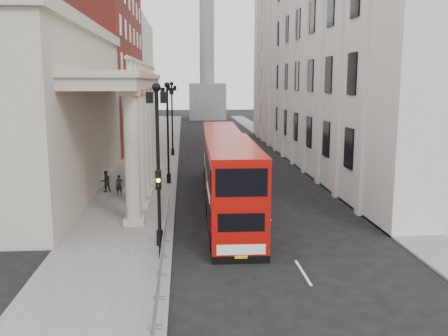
# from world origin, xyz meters

# --- Properties ---
(ground) EXTENTS (260.00, 260.00, 0.00)m
(ground) POSITION_xyz_m (0.00, 0.00, 0.00)
(ground) COLOR black
(ground) RESTS_ON ground
(sidewalk_west) EXTENTS (6.00, 140.00, 0.12)m
(sidewalk_west) POSITION_xyz_m (-3.00, 30.00, 0.06)
(sidewalk_west) COLOR slate
(sidewalk_west) RESTS_ON ground
(sidewalk_east) EXTENTS (3.00, 140.00, 0.12)m
(sidewalk_east) POSITION_xyz_m (13.50, 30.00, 0.06)
(sidewalk_east) COLOR slate
(sidewalk_east) RESTS_ON ground
(kerb) EXTENTS (0.20, 140.00, 0.14)m
(kerb) POSITION_xyz_m (-0.05, 30.00, 0.07)
(kerb) COLOR slate
(kerb) RESTS_ON ground
(portico_building) EXTENTS (9.00, 28.00, 12.00)m
(portico_building) POSITION_xyz_m (-10.50, 18.00, 6.00)
(portico_building) COLOR #A8A18D
(portico_building) RESTS_ON ground
(brick_building) EXTENTS (9.00, 32.00, 22.00)m
(brick_building) POSITION_xyz_m (-10.50, 48.00, 11.00)
(brick_building) COLOR maroon
(brick_building) RESTS_ON ground
(west_building_far) EXTENTS (9.00, 30.00, 20.00)m
(west_building_far) POSITION_xyz_m (-10.50, 80.00, 10.00)
(west_building_far) COLOR #A8A18D
(west_building_far) RESTS_ON ground
(east_building) EXTENTS (8.00, 55.00, 25.00)m
(east_building) POSITION_xyz_m (16.00, 32.00, 12.50)
(east_building) COLOR beige
(east_building) RESTS_ON ground
(monument_column) EXTENTS (8.00, 8.00, 54.20)m
(monument_column) POSITION_xyz_m (6.00, 92.00, 15.98)
(monument_column) COLOR #60605E
(monument_column) RESTS_ON ground
(lamp_post_south) EXTENTS (1.05, 0.44, 8.32)m
(lamp_post_south) POSITION_xyz_m (-0.60, 4.00, 4.91)
(lamp_post_south) COLOR black
(lamp_post_south) RESTS_ON sidewalk_west
(lamp_post_mid) EXTENTS (1.05, 0.44, 8.32)m
(lamp_post_mid) POSITION_xyz_m (-0.60, 20.00, 4.91)
(lamp_post_mid) COLOR black
(lamp_post_mid) RESTS_ON sidewalk_west
(lamp_post_north) EXTENTS (1.05, 0.44, 8.32)m
(lamp_post_north) POSITION_xyz_m (-0.60, 36.00, 4.91)
(lamp_post_north) COLOR black
(lamp_post_north) RESTS_ON sidewalk_west
(traffic_light) EXTENTS (0.28, 0.33, 4.30)m
(traffic_light) POSITION_xyz_m (-0.50, 1.98, 3.11)
(traffic_light) COLOR black
(traffic_light) RESTS_ON sidewalk_west
(crowd_barriers) EXTENTS (0.50, 18.75, 1.10)m
(crowd_barriers) POSITION_xyz_m (-0.35, 2.23, 0.67)
(crowd_barriers) COLOR gray
(crowd_barriers) RESTS_ON sidewalk_west
(bus_near) EXTENTS (2.99, 11.63, 5.00)m
(bus_near) POSITION_xyz_m (3.42, 7.02, 2.61)
(bus_near) COLOR #A40C07
(bus_near) RESTS_ON ground
(bus_far) EXTENTS (3.01, 11.21, 4.81)m
(bus_far) POSITION_xyz_m (3.71, 19.46, 2.51)
(bus_far) COLOR #BD0E08
(bus_far) RESTS_ON ground
(pedestrian_a) EXTENTS (0.60, 0.45, 1.52)m
(pedestrian_a) POSITION_xyz_m (-4.16, 15.91, 0.88)
(pedestrian_a) COLOR black
(pedestrian_a) RESTS_ON sidewalk_west
(pedestrian_b) EXTENTS (0.99, 0.93, 1.63)m
(pedestrian_b) POSITION_xyz_m (-5.33, 17.08, 0.93)
(pedestrian_b) COLOR #27231F
(pedestrian_b) RESTS_ON sidewalk_west
(pedestrian_c) EXTENTS (0.85, 0.55, 1.72)m
(pedestrian_c) POSITION_xyz_m (-3.82, 20.48, 0.98)
(pedestrian_c) COLOR black
(pedestrian_c) RESTS_ON sidewalk_west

